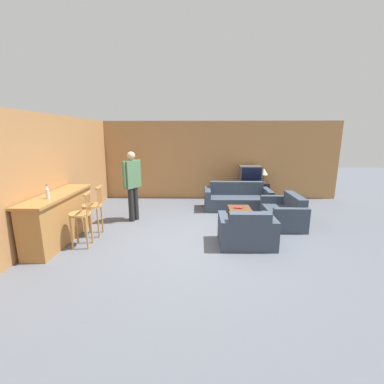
# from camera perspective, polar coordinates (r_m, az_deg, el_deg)

# --- Properties ---
(ground_plane) EXTENTS (24.00, 24.00, 0.00)m
(ground_plane) POSITION_cam_1_polar(r_m,az_deg,el_deg) (5.51, 1.15, -10.53)
(ground_plane) COLOR #565B66
(wall_back) EXTENTS (9.40, 0.08, 2.60)m
(wall_back) POSITION_cam_1_polar(r_m,az_deg,el_deg) (8.75, 1.32, 7.02)
(wall_back) COLOR #B27A47
(wall_back) RESTS_ON ground_plane
(wall_left) EXTENTS (0.08, 8.64, 2.60)m
(wall_left) POSITION_cam_1_polar(r_m,az_deg,el_deg) (7.19, -24.99, 4.55)
(wall_left) COLOR #B27A47
(wall_left) RESTS_ON ground_plane
(bar_counter) EXTENTS (0.55, 2.08, 1.00)m
(bar_counter) POSITION_cam_1_polar(r_m,az_deg,el_deg) (5.97, -27.29, -5.00)
(bar_counter) COLOR #A87038
(bar_counter) RESTS_ON ground_plane
(bar_chair_near) EXTENTS (0.45, 0.45, 1.09)m
(bar_chair_near) POSITION_cam_1_polar(r_m,az_deg,el_deg) (5.46, -23.41, -5.27)
(bar_chair_near) COLOR #B77F42
(bar_chair_near) RESTS_ON ground_plane
(bar_chair_mid) EXTENTS (0.44, 0.44, 1.09)m
(bar_chair_mid) POSITION_cam_1_polar(r_m,az_deg,el_deg) (5.96, -21.11, -3.58)
(bar_chair_mid) COLOR #B77F42
(bar_chair_mid) RESTS_ON ground_plane
(couch_far) EXTENTS (1.92, 0.85, 0.77)m
(couch_far) POSITION_cam_1_polar(r_m,az_deg,el_deg) (7.74, 9.97, -1.65)
(couch_far) COLOR #384251
(couch_far) RESTS_ON ground_plane
(armchair_near) EXTENTS (1.09, 0.81, 0.75)m
(armchair_near) POSITION_cam_1_polar(r_m,az_deg,el_deg) (5.28, 12.07, -8.68)
(armchair_near) COLOR #384251
(armchair_near) RESTS_ON ground_plane
(loveseat_right) EXTENTS (0.78, 1.34, 0.74)m
(loveseat_right) POSITION_cam_1_polar(r_m,az_deg,el_deg) (6.71, 19.77, -4.51)
(loveseat_right) COLOR #384251
(loveseat_right) RESTS_ON ground_plane
(coffee_table) EXTENTS (0.54, 0.91, 0.38)m
(coffee_table) POSITION_cam_1_polar(r_m,az_deg,el_deg) (6.40, 10.74, -4.39)
(coffee_table) COLOR brown
(coffee_table) RESTS_ON ground_plane
(tv_unit) EXTENTS (1.17, 0.56, 0.63)m
(tv_unit) POSITION_cam_1_polar(r_m,az_deg,el_deg) (8.66, 12.60, 0.03)
(tv_unit) COLOR black
(tv_unit) RESTS_ON ground_plane
(tv) EXTENTS (0.69, 0.47, 0.54)m
(tv) POSITION_cam_1_polar(r_m,az_deg,el_deg) (8.55, 12.79, 3.87)
(tv) COLOR #4C4C4C
(tv) RESTS_ON tv_unit
(bottle) EXTENTS (0.07, 0.07, 0.27)m
(bottle) POSITION_cam_1_polar(r_m,az_deg,el_deg) (5.49, -29.46, -0.06)
(bottle) COLOR silver
(bottle) RESTS_ON bar_counter
(book_on_table) EXTENTS (0.24, 0.22, 0.03)m
(book_on_table) POSITION_cam_1_polar(r_m,az_deg,el_deg) (6.50, 10.25, -3.41)
(book_on_table) COLOR maroon
(book_on_table) RESTS_ON coffee_table
(table_lamp) EXTENTS (0.26, 0.26, 0.47)m
(table_lamp) POSITION_cam_1_polar(r_m,az_deg,el_deg) (8.64, 15.65, 4.29)
(table_lamp) COLOR brown
(table_lamp) RESTS_ON tv_unit
(person_by_window) EXTENTS (0.39, 0.51, 1.76)m
(person_by_window) POSITION_cam_1_polar(r_m,az_deg,el_deg) (6.60, -13.12, 2.12)
(person_by_window) COLOR black
(person_by_window) RESTS_ON ground_plane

